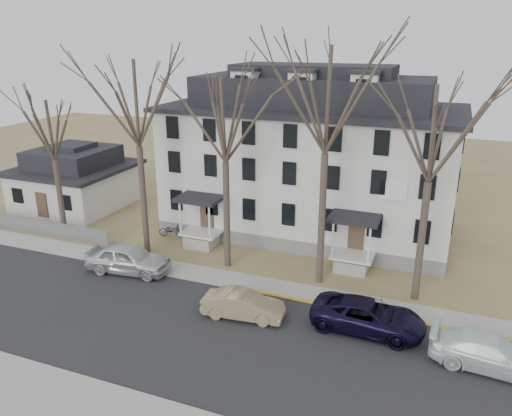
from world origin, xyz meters
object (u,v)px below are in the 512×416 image
at_px(tree_bungalow, 50,126).
at_px(car_white, 490,354).
at_px(car_navy, 368,317).
at_px(bicycle_left, 171,231).
at_px(boarding_house, 310,159).
at_px(car_silver, 128,259).
at_px(tree_center, 328,93).
at_px(small_house, 76,180).
at_px(car_tan, 243,305).
at_px(tree_far_left, 136,97).
at_px(tree_mid_left, 225,115).
at_px(tree_mid_right, 435,127).

xyz_separation_m(tree_bungalow, car_white, (28.05, -5.28, -7.38)).
height_order(car_navy, bicycle_left, car_navy).
relative_size(boarding_house, car_silver, 3.95).
distance_m(boarding_house, tree_center, 10.39).
distance_m(small_house, tree_center, 25.41).
bearing_deg(small_house, bicycle_left, -16.55).
distance_m(tree_bungalow, car_white, 29.48).
relative_size(small_house, car_navy, 1.56).
bearing_deg(bicycle_left, car_tan, -146.86).
bearing_deg(tree_far_left, tree_mid_left, 0.00).
height_order(boarding_house, bicycle_left, boarding_house).
distance_m(tree_mid_left, tree_center, 6.18).
height_order(tree_far_left, car_white, tree_far_left).
bearing_deg(tree_mid_left, car_navy, -23.91).
bearing_deg(car_white, car_tan, 93.96).
bearing_deg(tree_far_left, tree_mid_right, 0.00).
bearing_deg(tree_far_left, car_silver, -77.46).
bearing_deg(tree_far_left, small_house, 150.61).
height_order(tree_far_left, tree_mid_right, tree_far_left).
height_order(boarding_house, car_navy, boarding_house).
distance_m(tree_far_left, car_navy, 18.74).
relative_size(tree_center, car_silver, 2.79).
xyz_separation_m(tree_center, bicycle_left, (-11.79, 2.86, -10.60)).
xyz_separation_m(tree_bungalow, car_tan, (16.33, -5.37, -7.42)).
height_order(tree_far_left, bicycle_left, tree_far_left).
xyz_separation_m(boarding_house, tree_bungalow, (-16.00, -8.15, 2.74)).
bearing_deg(car_tan, tree_bungalow, 65.42).
relative_size(small_house, car_white, 1.70).
relative_size(tree_bungalow, bicycle_left, 5.85).
height_order(tree_mid_left, car_silver, tree_mid_left).
relative_size(boarding_house, small_house, 2.39).
bearing_deg(tree_far_left, tree_center, 0.00).
height_order(small_house, bicycle_left, small_house).
relative_size(tree_center, car_tan, 3.45).
bearing_deg(boarding_house, tree_mid_right, -43.81).
xyz_separation_m(tree_mid_left, bicycle_left, (-5.79, 2.86, -9.12)).
height_order(boarding_house, car_white, boarding_house).
relative_size(tree_mid_left, car_white, 2.49).
xyz_separation_m(car_silver, car_navy, (14.86, -1.13, -0.12)).
relative_size(car_silver, car_tan, 1.24).
bearing_deg(small_house, car_silver, -38.50).
relative_size(boarding_house, tree_center, 1.41).
height_order(tree_bungalow, car_tan, tree_bungalow).
bearing_deg(tree_bungalow, tree_mid_left, 0.00).
bearing_deg(tree_far_left, car_navy, -15.23).
relative_size(tree_mid_left, car_silver, 2.42).
bearing_deg(tree_center, car_navy, -50.04).
bearing_deg(tree_mid_right, tree_mid_left, 180.00).
bearing_deg(car_tan, car_silver, 68.92).
xyz_separation_m(tree_mid_left, car_tan, (3.33, -5.37, -8.90)).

